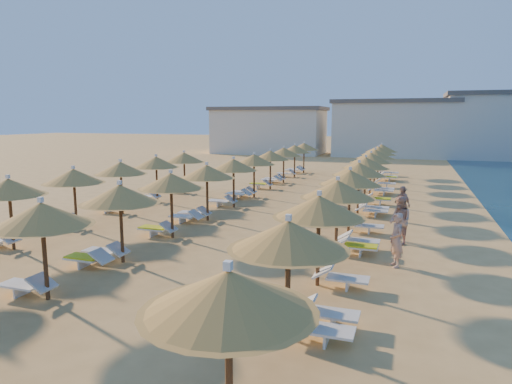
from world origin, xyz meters
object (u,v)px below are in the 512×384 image
at_px(beachgoer_c, 402,204).
at_px(beachgoer_a, 396,240).
at_px(parasol_row_east, 355,174).
at_px(beachgoer_b, 400,220).
at_px(parasol_row_west, 221,169).

distance_m(beachgoer_c, beachgoer_a, 7.01).
xyz_separation_m(parasol_row_east, beachgoer_c, (2.17, 0.88, -1.47)).
height_order(beachgoer_b, beachgoer_c, beachgoer_b).
relative_size(parasol_row_west, beachgoer_c, 23.29).
xyz_separation_m(parasol_row_west, beachgoer_c, (8.99, 0.88, -1.47)).
bearing_deg(parasol_row_west, parasol_row_east, 0.00).
bearing_deg(beachgoer_b, beachgoer_a, -32.84).
xyz_separation_m(beachgoer_b, beachgoer_a, (-0.04, -2.98, -0.04)).
bearing_deg(beachgoer_b, parasol_row_east, -177.45).
bearing_deg(beachgoer_a, parasol_row_east, 176.68).
distance_m(parasol_row_east, beachgoer_b, 4.08).
distance_m(parasol_row_east, beachgoer_a, 6.65).
distance_m(parasol_row_east, parasol_row_west, 6.82).
distance_m(parasol_row_west, beachgoer_a, 10.95).
distance_m(parasol_row_west, beachgoer_c, 9.15).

